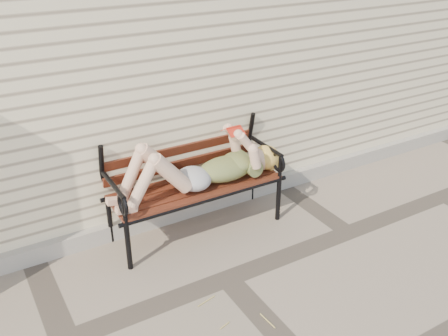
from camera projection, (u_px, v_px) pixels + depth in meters
ground at (227, 278)px, 3.86m from camera, size 80.00×80.00×0.00m
house_wall at (89, 19)px, 5.50m from camera, size 8.00×4.00×3.00m
foundation_strip at (174, 213)px, 4.57m from camera, size 8.00×0.10×0.15m
garden_bench at (191, 166)px, 4.28m from camera, size 1.63×0.65×1.06m
reading_woman at (199, 168)px, 4.17m from camera, size 1.54×0.35×0.48m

